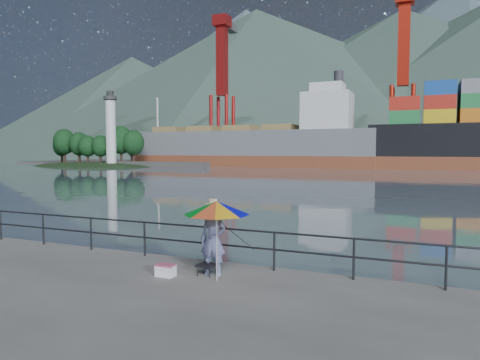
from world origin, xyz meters
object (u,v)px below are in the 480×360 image
at_px(fisherman, 213,240).
at_px(bulk_carrier, 256,145).
at_px(beach_umbrella, 216,208).
at_px(cooler_bag, 166,271).

bearing_deg(fisherman, bulk_carrier, 101.71).
bearing_deg(beach_umbrella, cooler_bag, -174.36).
height_order(beach_umbrella, cooler_bag, beach_umbrella).
height_order(beach_umbrella, bulk_carrier, bulk_carrier).
height_order(cooler_bag, bulk_carrier, bulk_carrier).
relative_size(beach_umbrella, cooler_bag, 4.49).
bearing_deg(fisherman, cooler_bag, -160.48).
relative_size(fisherman, cooler_bag, 3.89).
height_order(fisherman, beach_umbrella, beach_umbrella).
bearing_deg(bulk_carrier, beach_umbrella, -70.08).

